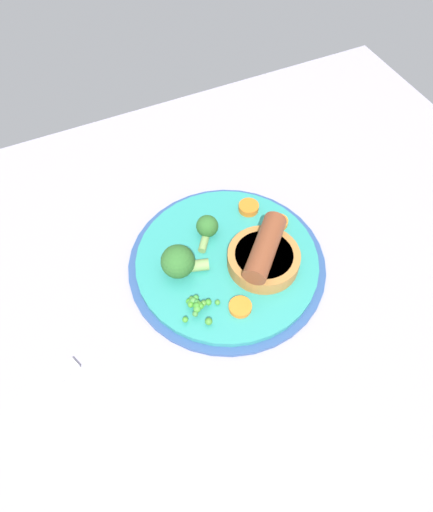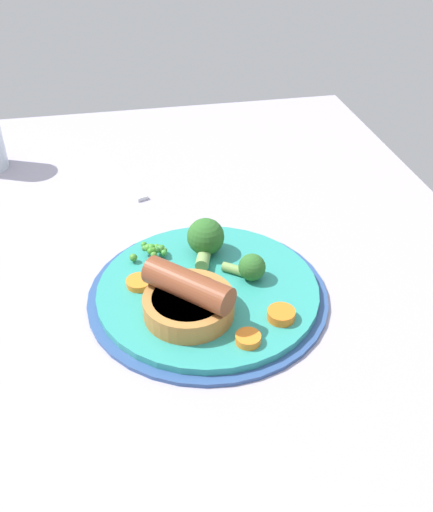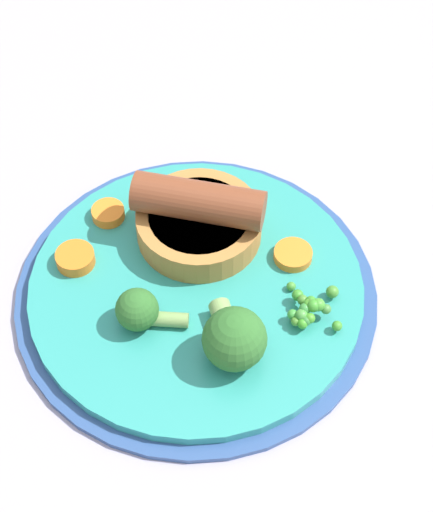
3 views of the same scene
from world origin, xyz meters
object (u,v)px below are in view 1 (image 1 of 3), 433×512
pea_pile (198,306)px  sausage_pudding (264,256)px  broccoli_floret_far (179,262)px  carrot_slice_2 (240,307)px  broccoli_floret_near (207,228)px  fork (13,416)px  carrot_slice_1 (279,222)px  dinner_plate (227,262)px  carrot_slice_0 (249,207)px

pea_pile → sausage_pudding: bearing=14.3°
broccoli_floret_far → carrot_slice_2: 10.15cm
pea_pile → broccoli_floret_far: broccoli_floret_far is taller
pea_pile → carrot_slice_2: (5.07, -2.10, -0.65)cm
broccoli_floret_near → fork: bearing=150.7°
sausage_pudding → carrot_slice_1: 7.79cm
dinner_plate → broccoli_floret_far: 7.42cm
carrot_slice_1 → broccoli_floret_far: bearing=-174.8°
carrot_slice_0 → fork: carrot_slice_0 is taller
dinner_plate → pea_pile: (-6.90, -5.66, 1.87)cm
broccoli_floret_far → carrot_slice_2: (4.86, -8.71, -1.83)cm
fork → pea_pile: bearing=-14.0°
broccoli_floret_near → carrot_slice_0: 7.82cm
carrot_slice_0 → carrot_slice_1: bearing=-57.3°
carrot_slice_0 → fork: size_ratio=0.17×
dinner_plate → broccoli_floret_near: (-0.74, 5.18, 2.34)cm
sausage_pudding → broccoli_floret_far: bearing=115.5°
carrot_slice_0 → carrot_slice_1: carrot_slice_0 is taller
carrot_slice_0 → carrot_slice_2: bearing=-120.8°
pea_pile → carrot_slice_2: bearing=-22.5°
pea_pile → carrot_slice_2: pea_pile is taller
dinner_plate → pea_pile: 9.12cm
broccoli_floret_far → carrot_slice_1: (16.33, 1.49, -1.77)cm
broccoli_floret_far → carrot_slice_0: 14.84cm
carrot_slice_2 → fork: size_ratio=0.17×
broccoli_floret_near → carrot_slice_1: (10.37, -2.74, -1.06)cm
pea_pile → broccoli_floret_near: 12.48cm
broccoli_floret_far → carrot_slice_2: bearing=136.4°
carrot_slice_1 → fork: 42.85cm
broccoli_floret_near → broccoli_floret_far: 7.34cm
carrot_slice_1 → carrot_slice_2: size_ratio=0.88×
dinner_plate → pea_pile: size_ratio=5.36×
carrot_slice_1 → carrot_slice_2: bearing=-138.3°
dinner_plate → carrot_slice_0: 9.73cm
fork → sausage_pudding: bearing=-11.7°
dinner_plate → carrot_slice_2: size_ratio=9.26×
pea_pile → broccoli_floret_far: bearing=88.2°
carrot_slice_1 → sausage_pudding: bearing=-136.0°
broccoli_floret_far → carrot_slice_0: bearing=-139.4°
broccoli_floret_near → broccoli_floret_far: (-5.95, -4.23, 0.71)cm
carrot_slice_2 → fork: 29.93cm
broccoli_floret_near → dinner_plate: bearing=-135.3°
sausage_pudding → broccoli_floret_far: sausage_pudding is taller
pea_pile → carrot_slice_2: 5.52cm
pea_pile → fork: pea_pile is taller
dinner_plate → carrot_slice_2: (-1.83, -7.76, 1.22)cm
broccoli_floret_near → carrot_slice_1: broccoli_floret_near is taller
broccoli_floret_near → broccoli_floret_far: bearing=161.9°
carrot_slice_2 → broccoli_floret_far: bearing=119.2°
carrot_slice_1 → carrot_slice_2: 15.35cm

